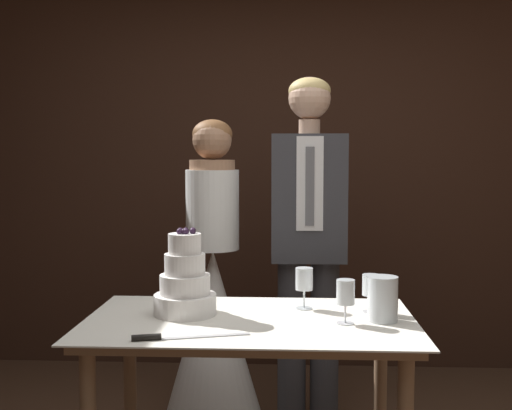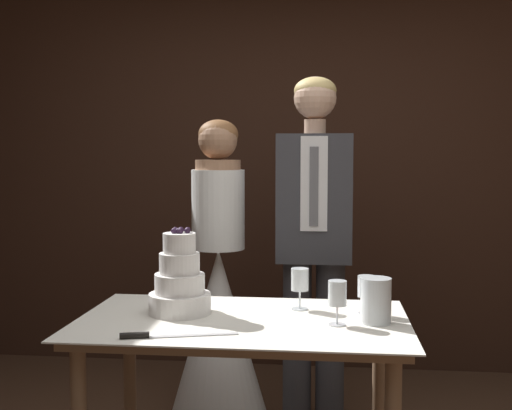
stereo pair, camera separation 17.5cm
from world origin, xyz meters
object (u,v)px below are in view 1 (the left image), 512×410
(wine_glass_far, at_px, (304,281))
(hurricane_candle, at_px, (382,300))
(wine_glass_middle, at_px, (371,287))
(wine_glass_near, at_px, (345,294))
(groom, at_px, (309,232))
(bride, at_px, (213,312))
(cake_knife, at_px, (168,337))
(tiered_cake, at_px, (185,284))
(cake_table, at_px, (250,346))

(wine_glass_far, bearing_deg, hurricane_candle, -31.89)
(wine_glass_middle, xyz_separation_m, wine_glass_far, (-0.27, 0.05, 0.01))
(wine_glass_near, distance_m, groom, 0.98)
(bride, bearing_deg, groom, -0.04)
(hurricane_candle, bearing_deg, wine_glass_far, 148.11)
(wine_glass_middle, relative_size, wine_glass_far, 0.91)
(cake_knife, xyz_separation_m, hurricane_candle, (0.76, 0.28, 0.07))
(wine_glass_near, xyz_separation_m, wine_glass_middle, (0.12, 0.18, -0.01))
(tiered_cake, height_order, groom, groom)
(wine_glass_far, relative_size, bride, 0.10)
(wine_glass_near, relative_size, hurricane_candle, 0.97)
(cake_table, relative_size, groom, 0.69)
(cake_table, height_order, wine_glass_near, wine_glass_near)
(wine_glass_near, height_order, wine_glass_middle, wine_glass_near)
(tiered_cake, relative_size, groom, 0.19)
(cake_table, relative_size, wine_glass_middle, 8.25)
(cake_knife, relative_size, wine_glass_far, 2.36)
(wine_glass_far, bearing_deg, bride, 121.91)
(wine_glass_near, xyz_separation_m, bride, (-0.61, 0.97, -0.32))
(cake_knife, relative_size, bride, 0.25)
(tiered_cake, relative_size, cake_knife, 0.86)
(cake_table, xyz_separation_m, wine_glass_middle, (0.48, 0.13, 0.21))
(wine_glass_near, relative_size, groom, 0.09)
(tiered_cake, height_order, bride, bride)
(wine_glass_near, xyz_separation_m, groom, (-0.11, 0.97, 0.12))
(tiered_cake, bearing_deg, hurricane_candle, -4.76)
(tiered_cake, height_order, wine_glass_near, tiered_cake)
(cake_table, bearing_deg, bride, 105.30)
(wine_glass_near, bearing_deg, bride, 122.16)
(wine_glass_middle, height_order, groom, groom)
(groom, bearing_deg, wine_glass_near, -83.73)
(wine_glass_far, height_order, hurricane_candle, hurricane_candle)
(wine_glass_near, bearing_deg, hurricane_candle, 17.95)
(cake_knife, distance_m, wine_glass_near, 0.67)
(wine_glass_near, height_order, hurricane_candle, hurricane_candle)
(wine_glass_middle, distance_m, bride, 1.12)
(tiered_cake, distance_m, hurricane_candle, 0.77)
(cake_table, relative_size, wine_glass_far, 7.48)
(wine_glass_far, bearing_deg, cake_table, -139.95)
(wine_glass_near, distance_m, hurricane_candle, 0.15)
(hurricane_candle, height_order, groom, groom)
(hurricane_candle, distance_m, groom, 0.97)
(hurricane_candle, height_order, bride, bride)
(hurricane_candle, relative_size, groom, 0.09)
(cake_table, relative_size, bride, 0.78)
(wine_glass_near, bearing_deg, wine_glass_far, 123.00)
(cake_knife, relative_size, groom, 0.22)
(hurricane_candle, xyz_separation_m, bride, (-0.75, 0.93, -0.29))
(cake_knife, bearing_deg, wine_glass_far, 28.88)
(cake_knife, xyz_separation_m, wine_glass_far, (0.47, 0.46, 0.11))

